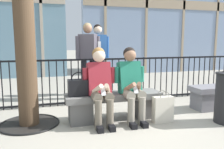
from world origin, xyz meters
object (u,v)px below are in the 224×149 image
(seated_person_companion, at_px, (131,82))
(shopping_bag, at_px, (163,109))
(stone_bench, at_px, (114,104))
(handbag_on_bench, at_px, (79,87))
(bystander_further_back, at_px, (88,55))
(bystander_at_railing, at_px, (98,54))
(seated_person_with_phone, at_px, (100,83))

(seated_person_companion, bearing_deg, shopping_bag, -25.22)
(stone_bench, relative_size, seated_person_companion, 1.32)
(stone_bench, relative_size, shopping_bag, 3.06)
(handbag_on_bench, relative_size, bystander_further_back, 0.22)
(seated_person_companion, height_order, shopping_bag, seated_person_companion)
(bystander_at_railing, bearing_deg, stone_bench, -94.76)
(stone_bench, relative_size, handbag_on_bench, 4.20)
(seated_person_companion, xyz_separation_m, bystander_at_railing, (-0.10, 2.00, 0.35))
(seated_person_with_phone, xyz_separation_m, handbag_on_bench, (-0.32, 0.12, -0.06))
(stone_bench, xyz_separation_m, seated_person_with_phone, (-0.26, -0.13, 0.38))
(seated_person_with_phone, xyz_separation_m, shopping_bag, (0.99, -0.22, -0.43))
(handbag_on_bench, distance_m, bystander_further_back, 1.65)
(seated_person_companion, bearing_deg, seated_person_with_phone, 180.00)
(bystander_at_railing, bearing_deg, bystander_further_back, -131.84)
(handbag_on_bench, relative_size, bystander_at_railing, 0.22)
(bystander_further_back, bearing_deg, shopping_bag, -64.93)
(seated_person_with_phone, relative_size, bystander_further_back, 0.71)
(handbag_on_bench, xyz_separation_m, bystander_further_back, (0.43, 1.54, 0.42))
(shopping_bag, bearing_deg, seated_person_companion, 154.78)
(bystander_at_railing, bearing_deg, seated_person_companion, -87.05)
(stone_bench, distance_m, bystander_at_railing, 2.01)
(seated_person_companion, bearing_deg, bystander_at_railing, 92.95)
(seated_person_companion, distance_m, bystander_at_railing, 2.03)
(stone_bench, height_order, bystander_at_railing, bystander_at_railing)
(bystander_further_back, bearing_deg, handbag_on_bench, -105.61)
(seated_person_companion, height_order, bystander_further_back, bystander_further_back)
(bystander_further_back, bearing_deg, seated_person_companion, -76.16)
(stone_bench, bearing_deg, bystander_further_back, 95.59)
(handbag_on_bench, bearing_deg, bystander_further_back, 74.39)
(seated_person_with_phone, height_order, shopping_bag, seated_person_with_phone)
(seated_person_with_phone, height_order, bystander_further_back, bystander_further_back)
(seated_person_companion, height_order, handbag_on_bench, seated_person_companion)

